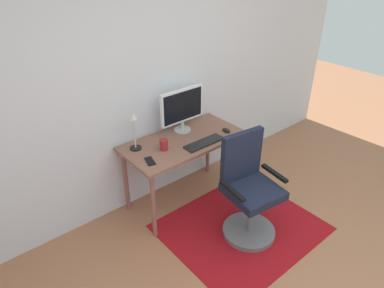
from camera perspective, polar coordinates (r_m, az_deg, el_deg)
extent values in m
cube|color=silver|center=(3.40, -8.55, 10.05)|extent=(6.00, 0.10, 2.60)
cube|color=maroon|center=(3.57, 8.05, -13.41)|extent=(1.44, 1.24, 0.01)
cube|color=brown|center=(3.47, -1.36, 0.49)|extent=(1.24, 0.62, 0.03)
cylinder|color=#8E544B|center=(3.25, -6.36, -10.09)|extent=(0.04, 0.04, 0.72)
cylinder|color=#8E544B|center=(3.84, 7.59, -3.15)|extent=(0.04, 0.04, 0.72)
cylinder|color=#8E544B|center=(3.59, -10.82, -6.03)|extent=(0.04, 0.04, 0.72)
cylinder|color=#8E544B|center=(4.13, 2.63, -0.26)|extent=(0.04, 0.04, 0.72)
cylinder|color=#B2B2B7|center=(3.63, -1.60, 2.36)|extent=(0.18, 0.18, 0.01)
cylinder|color=#B2B2B7|center=(3.61, -1.61, 3.12)|extent=(0.04, 0.04, 0.10)
cube|color=white|center=(3.51, -1.67, 6.35)|extent=(0.51, 0.04, 0.35)
cube|color=black|center=(3.50, -1.46, 6.25)|extent=(0.47, 0.00, 0.31)
cube|color=black|center=(3.39, 2.03, 0.21)|extent=(0.43, 0.13, 0.02)
ellipsoid|color=black|center=(3.62, 5.67, 2.27)|extent=(0.06, 0.10, 0.03)
cylinder|color=maroon|center=(3.28, -4.66, -0.10)|extent=(0.08, 0.08, 0.11)
cube|color=black|center=(3.14, -6.93, -2.82)|extent=(0.10, 0.15, 0.01)
cylinder|color=black|center=(3.35, -9.24, -0.65)|extent=(0.11, 0.11, 0.01)
cylinder|color=beige|center=(3.27, -9.46, 1.72)|extent=(0.02, 0.02, 0.30)
cone|color=beige|center=(3.19, -9.73, 4.55)|extent=(0.08, 0.08, 0.06)
cylinder|color=slate|center=(3.51, 9.29, -13.97)|extent=(0.50, 0.50, 0.05)
cylinder|color=slate|center=(3.36, 9.63, -11.08)|extent=(0.06, 0.06, 0.42)
cube|color=#191E33|center=(3.20, 10.01, -7.70)|extent=(0.51, 0.51, 0.08)
cube|color=#191E33|center=(3.16, 8.15, -1.90)|extent=(0.43, 0.12, 0.48)
cube|color=black|center=(3.00, 6.63, -7.64)|extent=(0.08, 0.32, 0.03)
cube|color=black|center=(3.28, 13.42, -4.69)|extent=(0.08, 0.32, 0.03)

